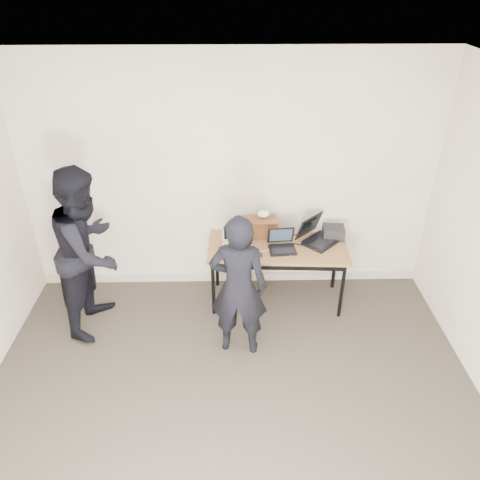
{
  "coord_description": "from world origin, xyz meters",
  "views": [
    {
      "loc": [
        0.01,
        -2.44,
        3.37
      ],
      "look_at": [
        0.1,
        1.6,
        0.95
      ],
      "focal_mm": 35.0,
      "sensor_mm": 36.0,
      "label": 1
    }
  ],
  "objects_px": {
    "laptop_beige": "(237,245)",
    "leather_satchel": "(260,227)",
    "desk": "(278,252)",
    "person_observer": "(89,250)",
    "equipment_box": "(333,232)",
    "person_typist": "(238,287)",
    "laptop_right": "(317,236)",
    "laptop_center": "(282,245)"
  },
  "relations": [
    {
      "from": "laptop_beige",
      "to": "leather_satchel",
      "type": "bearing_deg",
      "value": 41.14
    },
    {
      "from": "desk",
      "to": "leather_satchel",
      "type": "bearing_deg",
      "value": 131.25
    },
    {
      "from": "laptop_beige",
      "to": "person_observer",
      "type": "distance_m",
      "value": 1.52
    },
    {
      "from": "laptop_beige",
      "to": "equipment_box",
      "type": "distance_m",
      "value": 1.09
    },
    {
      "from": "person_typist",
      "to": "person_observer",
      "type": "height_order",
      "value": "person_observer"
    },
    {
      "from": "laptop_right",
      "to": "person_typist",
      "type": "height_order",
      "value": "person_typist"
    },
    {
      "from": "leather_satchel",
      "to": "equipment_box",
      "type": "distance_m",
      "value": 0.81
    },
    {
      "from": "laptop_right",
      "to": "person_observer",
      "type": "relative_size",
      "value": 0.29
    },
    {
      "from": "laptop_right",
      "to": "person_observer",
      "type": "bearing_deg",
      "value": 145.05
    },
    {
      "from": "leather_satchel",
      "to": "laptop_beige",
      "type": "bearing_deg",
      "value": -140.1
    },
    {
      "from": "person_typist",
      "to": "person_observer",
      "type": "relative_size",
      "value": 0.85
    },
    {
      "from": "laptop_beige",
      "to": "person_observer",
      "type": "bearing_deg",
      "value": -173.16
    },
    {
      "from": "leather_satchel",
      "to": "equipment_box",
      "type": "bearing_deg",
      "value": -6.98
    },
    {
      "from": "laptop_beige",
      "to": "person_observer",
      "type": "xyz_separation_m",
      "value": [
        -1.49,
        -0.26,
        0.12
      ]
    },
    {
      "from": "person_typist",
      "to": "person_observer",
      "type": "bearing_deg",
      "value": -10.53
    },
    {
      "from": "laptop_center",
      "to": "leather_satchel",
      "type": "xyz_separation_m",
      "value": [
        -0.22,
        0.25,
        0.08
      ]
    },
    {
      "from": "desk",
      "to": "person_typist",
      "type": "xyz_separation_m",
      "value": [
        -0.44,
        -0.75,
        0.09
      ]
    },
    {
      "from": "person_typist",
      "to": "person_observer",
      "type": "distance_m",
      "value": 1.56
    },
    {
      "from": "leather_satchel",
      "to": "person_typist",
      "type": "height_order",
      "value": "person_typist"
    },
    {
      "from": "laptop_beige",
      "to": "laptop_right",
      "type": "relative_size",
      "value": 0.64
    },
    {
      "from": "desk",
      "to": "laptop_right",
      "type": "height_order",
      "value": "laptop_right"
    },
    {
      "from": "laptop_beige",
      "to": "laptop_center",
      "type": "bearing_deg",
      "value": -3.15
    },
    {
      "from": "person_observer",
      "to": "person_typist",
      "type": "bearing_deg",
      "value": -97.8
    },
    {
      "from": "desk",
      "to": "laptop_beige",
      "type": "relative_size",
      "value": 4.64
    },
    {
      "from": "desk",
      "to": "laptop_center",
      "type": "bearing_deg",
      "value": -32.73
    },
    {
      "from": "equipment_box",
      "to": "laptop_center",
      "type": "bearing_deg",
      "value": -159.77
    },
    {
      "from": "person_typist",
      "to": "person_observer",
      "type": "xyz_separation_m",
      "value": [
        -1.49,
        0.46,
        0.14
      ]
    },
    {
      "from": "equipment_box",
      "to": "person_observer",
      "type": "height_order",
      "value": "person_observer"
    },
    {
      "from": "laptop_center",
      "to": "person_typist",
      "type": "height_order",
      "value": "person_typist"
    },
    {
      "from": "laptop_right",
      "to": "leather_satchel",
      "type": "relative_size",
      "value": 1.39
    },
    {
      "from": "laptop_beige",
      "to": "laptop_center",
      "type": "distance_m",
      "value": 0.48
    },
    {
      "from": "desk",
      "to": "laptop_center",
      "type": "distance_m",
      "value": 0.12
    },
    {
      "from": "laptop_center",
      "to": "laptop_beige",
      "type": "bearing_deg",
      "value": 175.74
    },
    {
      "from": "desk",
      "to": "laptop_center",
      "type": "height_order",
      "value": "laptop_center"
    },
    {
      "from": "desk",
      "to": "person_observer",
      "type": "distance_m",
      "value": 1.96
    },
    {
      "from": "laptop_right",
      "to": "leather_satchel",
      "type": "height_order",
      "value": "laptop_right"
    },
    {
      "from": "leather_satchel",
      "to": "person_typist",
      "type": "xyz_separation_m",
      "value": [
        -0.26,
        -0.98,
        -0.1
      ]
    },
    {
      "from": "desk",
      "to": "laptop_right",
      "type": "bearing_deg",
      "value": 19.16
    },
    {
      "from": "laptop_center",
      "to": "leather_satchel",
      "type": "height_order",
      "value": "leather_satchel"
    },
    {
      "from": "laptop_right",
      "to": "leather_satchel",
      "type": "distance_m",
      "value": 0.63
    },
    {
      "from": "laptop_center",
      "to": "person_typist",
      "type": "bearing_deg",
      "value": -127.79
    },
    {
      "from": "equipment_box",
      "to": "person_typist",
      "type": "xyz_separation_m",
      "value": [
        -1.07,
        -0.94,
        -0.04
      ]
    }
  ]
}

